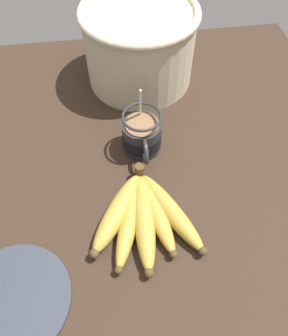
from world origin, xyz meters
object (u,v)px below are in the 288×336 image
object	(u,v)px
small_plate	(13,300)
woven_basket	(139,44)
coffee_mug	(142,136)
banana_bunch	(143,215)

from	to	relation	value
small_plate	woven_basket	bearing A→B (deg)	152.07
woven_basket	coffee_mug	bearing A→B (deg)	-6.35
woven_basket	small_plate	bearing A→B (deg)	-27.93
small_plate	banana_bunch	bearing A→B (deg)	116.80
woven_basket	small_plate	xyz separation A→B (cm)	(54.58, -28.94, -9.82)
banana_bunch	woven_basket	xyz separation A→B (cm)	(-42.50, 5.03, 8.24)
coffee_mug	banana_bunch	world-z (taller)	coffee_mug
banana_bunch	small_plate	world-z (taller)	banana_bunch
coffee_mug	woven_basket	bearing A→B (deg)	173.65
coffee_mug	banana_bunch	distance (cm)	18.33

